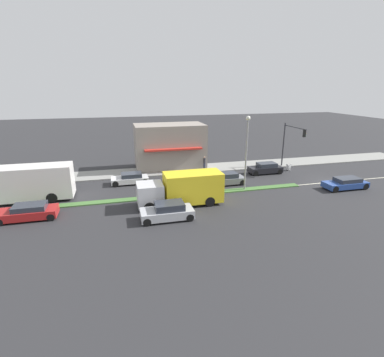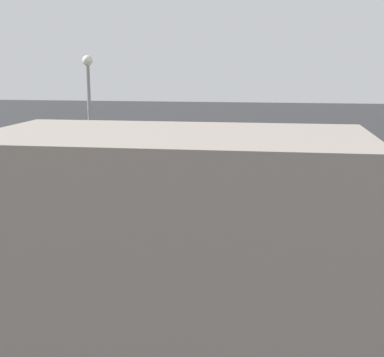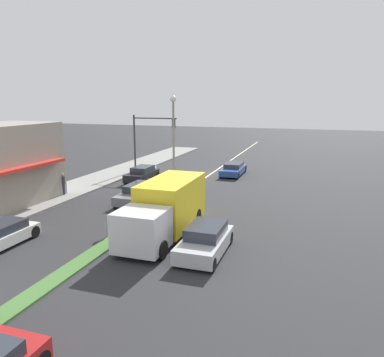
{
  "view_description": "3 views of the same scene",
  "coord_description": "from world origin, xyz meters",
  "px_view_note": "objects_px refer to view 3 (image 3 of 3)",
  "views": [
    {
      "loc": [
        -26.68,
        22.42,
        10.2
      ],
      "look_at": [
        0.36,
        15.51,
        1.53
      ],
      "focal_mm": 28.0,
      "sensor_mm": 36.0,
      "label": 1
    },
    {
      "loc": [
        22.37,
        18.02,
        7.1
      ],
      "look_at": [
        -0.32,
        14.54,
        2.17
      ],
      "focal_mm": 50.0,
      "sensor_mm": 36.0,
      "label": 2
    },
    {
      "loc": [
        -9.71,
        34.94,
        7.21
      ],
      "look_at": [
        -1.52,
        10.46,
        1.74
      ],
      "focal_mm": 35.0,
      "sensor_mm": 36.0,
      "label": 3
    }
  ],
  "objects_px": {
    "pedestrian": "(63,183)",
    "van_white": "(0,235)",
    "sedan_dark": "(142,174)",
    "warning_aframe_sign": "(154,169)",
    "delivery_truck": "(166,208)",
    "sedan_silver": "(205,240)",
    "coupe_blue": "(233,169)",
    "suv_grey": "(138,193)",
    "street_lamp": "(174,134)",
    "traffic_signal_main": "(147,134)"
  },
  "relations": [
    {
      "from": "warning_aframe_sign",
      "to": "van_white",
      "type": "relative_size",
      "value": 0.21
    },
    {
      "from": "street_lamp",
      "to": "warning_aframe_sign",
      "type": "relative_size",
      "value": 8.8
    },
    {
      "from": "delivery_truck",
      "to": "traffic_signal_main",
      "type": "bearing_deg",
      "value": -61.85
    },
    {
      "from": "pedestrian",
      "to": "delivery_truck",
      "type": "bearing_deg",
      "value": 154.12
    },
    {
      "from": "street_lamp",
      "to": "warning_aframe_sign",
      "type": "bearing_deg",
      "value": -57.13
    },
    {
      "from": "delivery_truck",
      "to": "van_white",
      "type": "relative_size",
      "value": 1.91
    },
    {
      "from": "sedan_silver",
      "to": "pedestrian",
      "type": "bearing_deg",
      "value": -27.77
    },
    {
      "from": "traffic_signal_main",
      "to": "suv_grey",
      "type": "height_order",
      "value": "traffic_signal_main"
    },
    {
      "from": "street_lamp",
      "to": "sedan_silver",
      "type": "distance_m",
      "value": 10.94
    },
    {
      "from": "sedan_silver",
      "to": "warning_aframe_sign",
      "type": "bearing_deg",
      "value": -58.79
    },
    {
      "from": "delivery_truck",
      "to": "sedan_silver",
      "type": "relative_size",
      "value": 1.8
    },
    {
      "from": "van_white",
      "to": "pedestrian",
      "type": "bearing_deg",
      "value": -70.46
    },
    {
      "from": "sedan_dark",
      "to": "van_white",
      "type": "height_order",
      "value": "sedan_dark"
    },
    {
      "from": "street_lamp",
      "to": "coupe_blue",
      "type": "xyz_separation_m",
      "value": [
        -2.2,
        -10.3,
        -4.2
      ]
    },
    {
      "from": "warning_aframe_sign",
      "to": "van_white",
      "type": "height_order",
      "value": "van_white"
    },
    {
      "from": "sedan_silver",
      "to": "coupe_blue",
      "type": "relative_size",
      "value": 0.92
    },
    {
      "from": "pedestrian",
      "to": "van_white",
      "type": "xyz_separation_m",
      "value": [
        -3.33,
        9.38,
        -0.41
      ]
    },
    {
      "from": "van_white",
      "to": "traffic_signal_main",
      "type": "bearing_deg",
      "value": -86.75
    },
    {
      "from": "van_white",
      "to": "sedan_silver",
      "type": "bearing_deg",
      "value": -166.72
    },
    {
      "from": "warning_aframe_sign",
      "to": "van_white",
      "type": "distance_m",
      "value": 19.56
    },
    {
      "from": "coupe_blue",
      "to": "van_white",
      "type": "xyz_separation_m",
      "value": [
        7.2,
        21.47,
        -0.0
      ]
    },
    {
      "from": "sedan_silver",
      "to": "sedan_dark",
      "type": "xyz_separation_m",
      "value": [
        10.0,
        -13.75,
        -0.03
      ]
    },
    {
      "from": "traffic_signal_main",
      "to": "coupe_blue",
      "type": "xyz_separation_m",
      "value": [
        -8.32,
        -1.64,
        -3.32
      ]
    },
    {
      "from": "pedestrian",
      "to": "suv_grey",
      "type": "relative_size",
      "value": 0.36
    },
    {
      "from": "traffic_signal_main",
      "to": "pedestrian",
      "type": "xyz_separation_m",
      "value": [
        2.2,
        10.45,
        -2.92
      ]
    },
    {
      "from": "pedestrian",
      "to": "coupe_blue",
      "type": "bearing_deg",
      "value": -131.04
    },
    {
      "from": "warning_aframe_sign",
      "to": "delivery_truck",
      "type": "height_order",
      "value": "delivery_truck"
    },
    {
      "from": "pedestrian",
      "to": "van_white",
      "type": "bearing_deg",
      "value": 109.54
    },
    {
      "from": "street_lamp",
      "to": "van_white",
      "type": "relative_size",
      "value": 1.88
    },
    {
      "from": "coupe_blue",
      "to": "van_white",
      "type": "height_order",
      "value": "van_white"
    },
    {
      "from": "pedestrian",
      "to": "sedan_dark",
      "type": "bearing_deg",
      "value": -116.32
    },
    {
      "from": "warning_aframe_sign",
      "to": "delivery_truck",
      "type": "distance_m",
      "value": 17.11
    },
    {
      "from": "suv_grey",
      "to": "coupe_blue",
      "type": "relative_size",
      "value": 1.0
    },
    {
      "from": "traffic_signal_main",
      "to": "van_white",
      "type": "bearing_deg",
      "value": 93.25
    },
    {
      "from": "suv_grey",
      "to": "sedan_dark",
      "type": "bearing_deg",
      "value": -66.21
    },
    {
      "from": "sedan_dark",
      "to": "warning_aframe_sign",
      "type": "bearing_deg",
      "value": -83.12
    },
    {
      "from": "pedestrian",
      "to": "van_white",
      "type": "height_order",
      "value": "pedestrian"
    },
    {
      "from": "sedan_silver",
      "to": "sedan_dark",
      "type": "bearing_deg",
      "value": -53.96
    },
    {
      "from": "sedan_silver",
      "to": "van_white",
      "type": "bearing_deg",
      "value": 13.28
    },
    {
      "from": "van_white",
      "to": "street_lamp",
      "type": "bearing_deg",
      "value": -114.11
    },
    {
      "from": "traffic_signal_main",
      "to": "van_white",
      "type": "height_order",
      "value": "traffic_signal_main"
    },
    {
      "from": "warning_aframe_sign",
      "to": "sedan_silver",
      "type": "xyz_separation_m",
      "value": [
        -10.42,
        17.19,
        0.24
      ]
    },
    {
      "from": "warning_aframe_sign",
      "to": "coupe_blue",
      "type": "distance_m",
      "value": 7.86
    },
    {
      "from": "sedan_dark",
      "to": "van_white",
      "type": "bearing_deg",
      "value": 90.0
    },
    {
      "from": "warning_aframe_sign",
      "to": "delivery_truck",
      "type": "xyz_separation_m",
      "value": [
        -7.62,
        15.28,
        1.04
      ]
    },
    {
      "from": "delivery_truck",
      "to": "coupe_blue",
      "type": "relative_size",
      "value": 1.66
    },
    {
      "from": "sedan_silver",
      "to": "traffic_signal_main",
      "type": "bearing_deg",
      "value": -57.51
    },
    {
      "from": "warning_aframe_sign",
      "to": "sedan_dark",
      "type": "xyz_separation_m",
      "value": [
        -0.42,
        3.45,
        0.21
      ]
    },
    {
      "from": "traffic_signal_main",
      "to": "coupe_blue",
      "type": "relative_size",
      "value": 1.24
    },
    {
      "from": "pedestrian",
      "to": "sedan_dark",
      "type": "relative_size",
      "value": 0.41
    }
  ]
}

